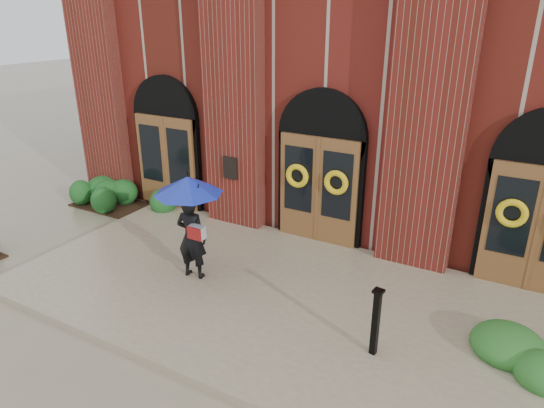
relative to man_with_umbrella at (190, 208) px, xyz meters
The scene contains 6 objects.
ground 2.22m from the man_with_umbrella, ahead, with size 90.00×90.00×0.00m, color gray.
landing 2.18m from the man_with_umbrella, ahead, with size 10.00×5.30×0.15m, color tan.
church_building 9.17m from the man_with_umbrella, 80.49° to the left, with size 16.20×12.53×7.00m.
man_with_umbrella is the anchor object (origin of this frame).
metal_post 4.13m from the man_with_umbrella, ahead, with size 0.18×0.18×1.17m.
hedge_wall_left 5.01m from the man_with_umbrella, 152.89° to the left, with size 2.70×1.08×0.69m, color #1A4F1C.
Camera 1 is at (4.18, -6.90, 5.24)m, focal length 32.00 mm.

